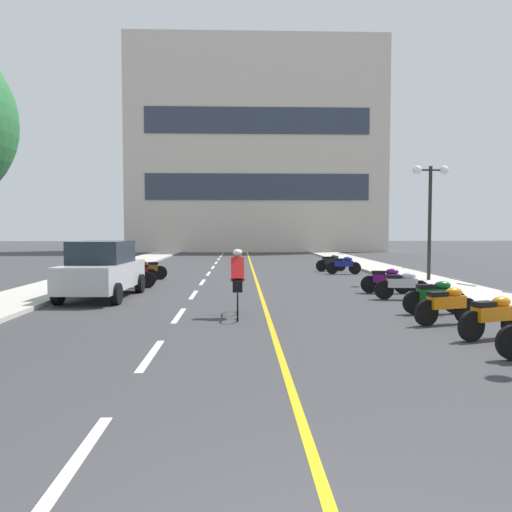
{
  "coord_description": "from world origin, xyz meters",
  "views": [
    {
      "loc": [
        -0.45,
        -2.63,
        2.19
      ],
      "look_at": [
        0.23,
        18.22,
        1.07
      ],
      "focal_mm": 35.03,
      "sensor_mm": 36.0,
      "label": 1
    }
  ],
  "objects": [
    {
      "name": "ground_plane",
      "position": [
        0.0,
        21.0,
        0.0
      ],
      "size": [
        140.0,
        140.0,
        0.0
      ],
      "primitive_type": "plane",
      "color": "#38383A"
    },
    {
      "name": "curb_left",
      "position": [
        -7.2,
        24.0,
        0.06
      ],
      "size": [
        2.4,
        72.0,
        0.12
      ],
      "primitive_type": "cube",
      "color": "#B7B2A8",
      "rests_on": "ground"
    },
    {
      "name": "curb_right",
      "position": [
        7.2,
        24.0,
        0.06
      ],
      "size": [
        2.4,
        72.0,
        0.12
      ],
      "primitive_type": "cube",
      "color": "#B7B2A8",
      "rests_on": "ground"
    },
    {
      "name": "lane_dash_0",
      "position": [
        -2.0,
        2.0,
        0.0
      ],
      "size": [
        0.14,
        2.2,
        0.01
      ],
      "primitive_type": "cube",
      "color": "silver",
      "rests_on": "ground"
    },
    {
      "name": "lane_dash_1",
      "position": [
        -2.0,
        6.0,
        0.0
      ],
      "size": [
        0.14,
        2.2,
        0.01
      ],
      "primitive_type": "cube",
      "color": "silver",
      "rests_on": "ground"
    },
    {
      "name": "lane_dash_2",
      "position": [
        -2.0,
        10.0,
        0.0
      ],
      "size": [
        0.14,
        2.2,
        0.01
      ],
      "primitive_type": "cube",
      "color": "silver",
      "rests_on": "ground"
    },
    {
      "name": "lane_dash_3",
      "position": [
        -2.0,
        14.0,
        0.0
      ],
      "size": [
        0.14,
        2.2,
        0.01
      ],
      "primitive_type": "cube",
      "color": "silver",
      "rests_on": "ground"
    },
    {
      "name": "lane_dash_4",
      "position": [
        -2.0,
        18.0,
        0.0
      ],
      "size": [
        0.14,
        2.2,
        0.01
      ],
      "primitive_type": "cube",
      "color": "silver",
      "rests_on": "ground"
    },
    {
      "name": "lane_dash_5",
      "position": [
        -2.0,
        22.0,
        0.0
      ],
      "size": [
        0.14,
        2.2,
        0.01
      ],
      "primitive_type": "cube",
      "color": "silver",
      "rests_on": "ground"
    },
    {
      "name": "lane_dash_6",
      "position": [
        -2.0,
        26.0,
        0.0
      ],
      "size": [
        0.14,
        2.2,
        0.01
      ],
      "primitive_type": "cube",
      "color": "silver",
      "rests_on": "ground"
    },
    {
      "name": "lane_dash_7",
      "position": [
        -2.0,
        30.0,
        0.0
      ],
      "size": [
        0.14,
        2.2,
        0.01
      ],
      "primitive_type": "cube",
      "color": "silver",
      "rests_on": "ground"
    },
    {
      "name": "lane_dash_8",
      "position": [
        -2.0,
        34.0,
        0.0
      ],
      "size": [
        0.14,
        2.2,
        0.01
      ],
      "primitive_type": "cube",
      "color": "silver",
      "rests_on": "ground"
    },
    {
      "name": "lane_dash_9",
      "position": [
        -2.0,
        38.0,
        0.0
      ],
      "size": [
        0.14,
        2.2,
        0.01
      ],
      "primitive_type": "cube",
      "color": "silver",
      "rests_on": "ground"
    },
    {
      "name": "lane_dash_10",
      "position": [
        -2.0,
        42.0,
        0.0
      ],
      "size": [
        0.14,
        2.2,
        0.01
      ],
      "primitive_type": "cube",
      "color": "silver",
      "rests_on": "ground"
    },
    {
      "name": "lane_dash_11",
      "position": [
        -2.0,
        46.0,
        0.0
      ],
      "size": [
        0.14,
        2.2,
        0.01
      ],
      "primitive_type": "cube",
      "color": "silver",
      "rests_on": "ground"
    },
    {
      "name": "centre_line_yellow",
      "position": [
        0.25,
        24.0,
        0.0
      ],
      "size": [
        0.12,
        66.0,
        0.01
      ],
      "primitive_type": "cube",
      "color": "gold",
      "rests_on": "ground"
    },
    {
      "name": "office_building",
      "position": [
        1.24,
        48.52,
        10.38
      ],
      "size": [
        25.31,
        7.16,
        20.76
      ],
      "color": "beige",
      "rests_on": "ground"
    },
    {
      "name": "street_lamp_mid",
      "position": [
        7.29,
        17.48,
        3.57
      ],
      "size": [
        1.46,
        0.36,
        4.65
      ],
      "color": "black",
      "rests_on": "curb_right"
    },
    {
      "name": "parked_car_near",
      "position": [
        -4.82,
        13.29,
        0.92
      ],
      "size": [
        2.07,
        4.27,
        1.82
      ],
      "color": "black",
      "rests_on": "ground"
    },
    {
      "name": "motorcycle_3",
      "position": [
        4.59,
        7.03,
        0.47
      ],
      "size": [
        1.64,
        0.79,
        0.92
      ],
      "color": "black",
      "rests_on": "ground"
    },
    {
      "name": "motorcycle_4",
      "position": [
        4.3,
        8.58,
        0.47
      ],
      "size": [
        1.65,
        0.75,
        0.92
      ],
      "color": "black",
      "rests_on": "ground"
    },
    {
      "name": "motorcycle_5",
      "position": [
        4.6,
        10.01,
        0.47
      ],
      "size": [
        1.7,
        0.6,
        0.92
      ],
      "color": "black",
      "rests_on": "ground"
    },
    {
      "name": "motorcycle_6",
      "position": [
        4.61,
        12.66,
        0.47
      ],
      "size": [
        1.7,
        0.6,
        0.92
      ],
      "color": "black",
      "rests_on": "ground"
    },
    {
      "name": "motorcycle_7",
      "position": [
        4.55,
        14.17,
        0.47
      ],
      "size": [
        1.69,
        0.6,
        0.92
      ],
      "color": "black",
      "rests_on": "ground"
    },
    {
      "name": "motorcycle_8",
      "position": [
        -4.45,
        15.92,
        0.47
      ],
      "size": [
        1.7,
        0.6,
        0.92
      ],
      "color": "black",
      "rests_on": "ground"
    },
    {
      "name": "motorcycle_9",
      "position": [
        -4.61,
        17.43,
        0.47
      ],
      "size": [
        1.69,
        0.63,
        0.92
      ],
      "color": "black",
      "rests_on": "ground"
    },
    {
      "name": "motorcycle_10",
      "position": [
        -4.47,
        19.05,
        0.47
      ],
      "size": [
        1.69,
        0.6,
        0.92
      ],
      "color": "black",
      "rests_on": "ground"
    },
    {
      "name": "motorcycle_11",
      "position": [
        4.62,
        21.49,
        0.47
      ],
      "size": [
        1.7,
        0.6,
        0.92
      ],
      "color": "black",
      "rests_on": "ground"
    },
    {
      "name": "motorcycle_12",
      "position": [
        4.32,
        23.17,
        0.47
      ],
      "size": [
        1.67,
        0.7,
        0.92
      ],
      "color": "black",
      "rests_on": "ground"
    },
    {
      "name": "cyclist_rider",
      "position": [
        -0.51,
        9.75,
        0.89
      ],
      "size": [
        0.42,
        1.77,
        1.71
      ],
      "color": "black",
      "rests_on": "ground"
    }
  ]
}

